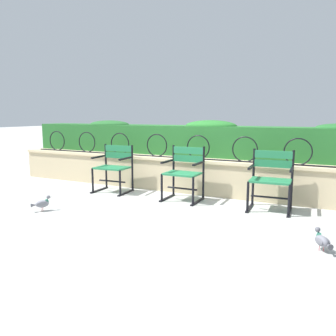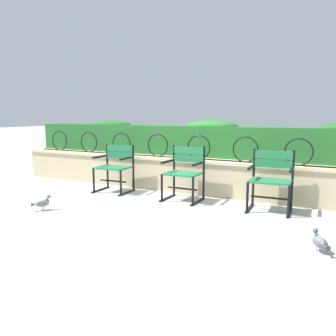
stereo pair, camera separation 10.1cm
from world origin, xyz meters
name	(u,v)px [view 1 (the left image)]	position (x,y,z in m)	size (l,w,h in m)	color
ground_plane	(164,204)	(0.00, 0.00, 0.00)	(60.00, 60.00, 0.00)	#ADADA8
stone_wall	(189,175)	(0.00, 0.96, 0.31)	(7.55, 0.41, 0.61)	#C6B289
iron_arch_fence	(178,148)	(-0.18, 0.89, 0.79)	(7.01, 0.02, 0.42)	black
hedge_row	(199,139)	(0.00, 1.46, 0.91)	(7.40, 0.66, 0.66)	#236028
park_chair_left	(114,166)	(-1.22, 0.41, 0.46)	(0.63, 0.55, 0.83)	#237547
park_chair_centre	(184,171)	(0.15, 0.41, 0.46)	(0.58, 0.52, 0.87)	#237547
park_chair_right	(271,178)	(1.51, 0.43, 0.46)	(0.62, 0.55, 0.87)	#237547
pigeon_near_chairs	(322,241)	(2.26, -0.91, 0.11)	(0.20, 0.26, 0.22)	slate
pigeon_far_side	(42,203)	(-1.41, -1.11, 0.11)	(0.21, 0.26, 0.22)	gray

